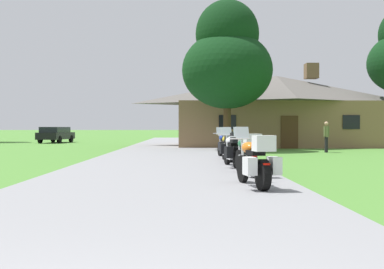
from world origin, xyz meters
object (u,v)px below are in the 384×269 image
object	(u,v)px
bystander_olive_shirt_near_lodge	(326,135)
tree_by_lodge_front	(227,60)
motorcycle_blue_farthest_in_row	(225,145)
motorcycle_green_second_in_row	(247,154)
motorcycle_yellow_fourth_in_row	(228,147)
parked_black_suv_far_left	(56,134)
motorcycle_orange_nearest_to_camera	(256,162)
motorcycle_white_third_in_row	(234,150)

from	to	relation	value
bystander_olive_shirt_near_lodge	tree_by_lodge_front	distance (m)	7.00
motorcycle_blue_farthest_in_row	motorcycle_green_second_in_row	bearing A→B (deg)	-98.69
motorcycle_green_second_in_row	motorcycle_yellow_fourth_in_row	world-z (taller)	same
motorcycle_green_second_in_row	motorcycle_blue_farthest_in_row	xyz separation A→B (m)	(0.08, 7.49, -0.01)
tree_by_lodge_front	parked_black_suv_far_left	bearing A→B (deg)	133.58
motorcycle_orange_nearest_to_camera	tree_by_lodge_front	size ratio (longest dim) A/B	0.24
motorcycle_white_third_in_row	bystander_olive_shirt_near_lodge	xyz separation A→B (m)	(6.05, 9.86, 0.32)
motorcycle_white_third_in_row	motorcycle_yellow_fourth_in_row	distance (m)	2.48
motorcycle_yellow_fourth_in_row	tree_by_lodge_front	bearing A→B (deg)	81.33
bystander_olive_shirt_near_lodge	parked_black_suv_far_left	xyz separation A→B (m)	(-19.00, 16.38, -0.15)
motorcycle_green_second_in_row	motorcycle_white_third_in_row	distance (m)	2.62
motorcycle_blue_farthest_in_row	bystander_olive_shirt_near_lodge	xyz separation A→B (m)	(5.90, 5.00, 0.32)
tree_by_lodge_front	parked_black_suv_far_left	size ratio (longest dim) A/B	1.82
motorcycle_orange_nearest_to_camera	motorcycle_yellow_fourth_in_row	world-z (taller)	same
motorcycle_orange_nearest_to_camera	parked_black_suv_far_left	xyz separation A→B (m)	(-12.86, 31.47, 0.17)
parked_black_suv_far_left	motorcycle_orange_nearest_to_camera	bearing A→B (deg)	-61.63
motorcycle_orange_nearest_to_camera	motorcycle_blue_farthest_in_row	distance (m)	10.10
motorcycle_yellow_fourth_in_row	motorcycle_blue_farthest_in_row	size ratio (longest dim) A/B	1.00
motorcycle_orange_nearest_to_camera	motorcycle_blue_farthest_in_row	size ratio (longest dim) A/B	1.00
motorcycle_blue_farthest_in_row	motorcycle_white_third_in_row	bearing A→B (deg)	-99.90
motorcycle_white_third_in_row	parked_black_suv_far_left	world-z (taller)	parked_black_suv_far_left
motorcycle_orange_nearest_to_camera	bystander_olive_shirt_near_lodge	bearing A→B (deg)	58.69
motorcycle_orange_nearest_to_camera	bystander_olive_shirt_near_lodge	distance (m)	16.30
motorcycle_yellow_fourth_in_row	motorcycle_orange_nearest_to_camera	bearing A→B (deg)	-94.73
tree_by_lodge_front	motorcycle_green_second_in_row	bearing A→B (deg)	-93.17
motorcycle_orange_nearest_to_camera	motorcycle_white_third_in_row	xyz separation A→B (m)	(0.09, 5.24, 0.00)
motorcycle_green_second_in_row	tree_by_lodge_front	world-z (taller)	tree_by_lodge_front
motorcycle_yellow_fourth_in_row	bystander_olive_shirt_near_lodge	size ratio (longest dim) A/B	1.25
motorcycle_orange_nearest_to_camera	parked_black_suv_far_left	world-z (taller)	parked_black_suv_far_left
motorcycle_blue_farthest_in_row	motorcycle_orange_nearest_to_camera	bearing A→B (deg)	-99.48
bystander_olive_shirt_near_lodge	motorcycle_blue_farthest_in_row	bearing A→B (deg)	134.57
motorcycle_yellow_fourth_in_row	motorcycle_blue_farthest_in_row	distance (m)	2.39
parked_black_suv_far_left	bystander_olive_shirt_near_lodge	bearing A→B (deg)	-34.62
motorcycle_orange_nearest_to_camera	motorcycle_green_second_in_row	bearing A→B (deg)	77.21
motorcycle_orange_nearest_to_camera	motorcycle_yellow_fourth_in_row	bearing A→B (deg)	79.73
tree_by_lodge_front	motorcycle_orange_nearest_to_camera	bearing A→B (deg)	-93.24
motorcycle_white_third_in_row	tree_by_lodge_front	size ratio (longest dim) A/B	0.24
motorcycle_orange_nearest_to_camera	parked_black_suv_far_left	bearing A→B (deg)	103.04
motorcycle_green_second_in_row	parked_black_suv_far_left	size ratio (longest dim) A/B	0.44
motorcycle_blue_farthest_in_row	tree_by_lodge_front	bearing A→B (deg)	75.90
bystander_olive_shirt_near_lodge	parked_black_suv_far_left	bearing A→B (deg)	53.54
motorcycle_green_second_in_row	motorcycle_white_third_in_row	world-z (taller)	same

